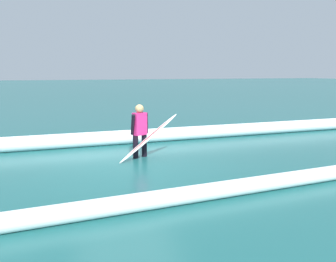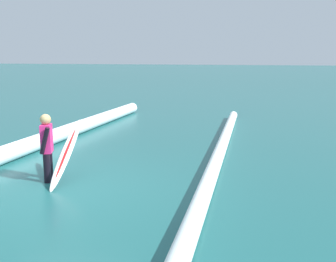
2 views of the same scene
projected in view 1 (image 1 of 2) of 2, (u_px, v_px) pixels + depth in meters
name	position (u px, v px, depth m)	size (l,w,h in m)	color
ground_plane	(127.00, 164.00, 8.08)	(190.91, 190.91, 0.00)	#1D5C5C
surfer	(140.00, 128.00, 8.59)	(0.49, 0.35, 1.39)	black
surfboard	(149.00, 138.00, 8.35)	(1.59, 0.33, 1.17)	white
wave_crest_foreground	(86.00, 140.00, 9.93)	(0.43, 0.43, 21.79)	white
wave_crest_midground	(224.00, 189.00, 5.89)	(0.30, 0.30, 16.92)	white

